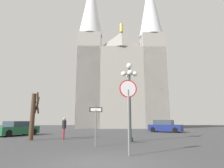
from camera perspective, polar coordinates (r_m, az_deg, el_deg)
name	(u,v)px	position (r m, az deg, el deg)	size (l,w,h in m)	color
ground_plane	(100,164)	(6.89, -3.67, -22.98)	(120.00, 120.00, 0.00)	#424244
cathedral	(120,76)	(41.20, 2.59, 2.37)	(18.15, 12.38, 34.23)	gray
stop_sign	(128,102)	(8.16, 4.99, -5.36)	(0.78, 0.14, 3.19)	slate
one_way_arrow_sign	(96,120)	(10.93, -4.96, -10.97)	(0.74, 0.07, 2.19)	slate
street_lamp	(130,87)	(13.67, 5.35, -0.94)	(1.20, 1.20, 5.64)	#2D3833
bare_tree	(33,115)	(15.74, -22.85, -8.63)	(0.66, 0.84, 3.62)	#473323
parked_car_near_navy	(165,126)	(25.78, 15.82, -12.30)	(4.44, 3.79, 1.54)	navy
parked_car_far_green	(17,129)	(21.25, -26.89, -12.02)	(3.42, 4.72, 1.39)	#1E5B38
pedestrian_walking	(64,126)	(15.41, -14.37, -12.27)	(0.32, 0.32, 1.69)	maroon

